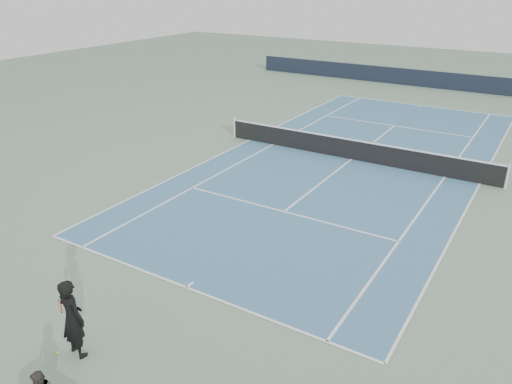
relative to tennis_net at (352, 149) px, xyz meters
The scene contains 6 objects.
ground 0.50m from the tennis_net, ahead, with size 80.00×80.00×0.00m, color slate.
court_surface 0.50m from the tennis_net, ahead, with size 10.97×23.77×0.01m, color teal.
tennis_net is the anchor object (origin of this frame).
windscreen_far 17.89m from the tennis_net, 90.00° to the left, with size 30.00×0.25×1.20m, color black.
tennis_player 15.13m from the tennis_net, 91.74° to the right, with size 0.84×0.60×1.91m.
tennis_ball 15.41m from the tennis_net, 93.05° to the right, with size 0.07×0.07×0.07m, color yellow.
Camera 1 is at (7.49, -20.49, 7.75)m, focal length 35.00 mm.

